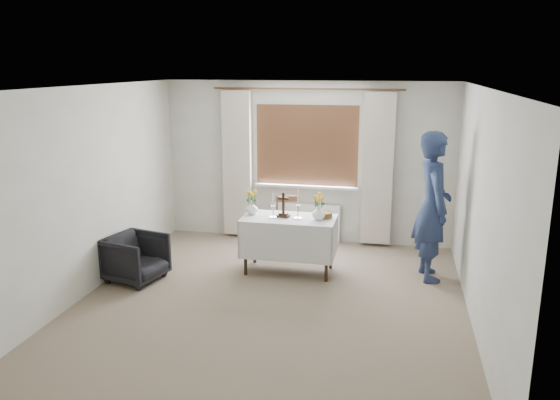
# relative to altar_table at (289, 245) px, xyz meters

# --- Properties ---
(ground) EXTENTS (5.00, 5.00, 0.00)m
(ground) POSITION_rel_altar_table_xyz_m (-0.01, -1.04, -0.38)
(ground) COLOR gray
(ground) RESTS_ON ground
(altar_table) EXTENTS (1.24, 0.64, 0.76)m
(altar_table) POSITION_rel_altar_table_xyz_m (0.00, 0.00, 0.00)
(altar_table) COLOR silver
(altar_table) RESTS_ON ground
(wooden_chair) EXTENTS (0.45, 0.45, 0.81)m
(wooden_chair) POSITION_rel_altar_table_xyz_m (-0.19, 0.87, 0.02)
(wooden_chair) COLOR brown
(wooden_chair) RESTS_ON ground
(armchair) EXTENTS (0.81, 0.79, 0.61)m
(armchair) POSITION_rel_altar_table_xyz_m (-1.87, -0.72, -0.08)
(armchair) COLOR black
(armchair) RESTS_ON ground
(person) EXTENTS (0.60, 0.79, 1.94)m
(person) POSITION_rel_altar_table_xyz_m (1.84, 0.19, 0.59)
(person) COLOR navy
(person) RESTS_ON ground
(radiator) EXTENTS (1.10, 0.10, 0.60)m
(radiator) POSITION_rel_altar_table_xyz_m (-0.01, 1.38, -0.08)
(radiator) COLOR white
(radiator) RESTS_ON ground
(wooden_cross) EXTENTS (0.17, 0.13, 0.34)m
(wooden_cross) POSITION_rel_altar_table_xyz_m (-0.08, 0.01, 0.55)
(wooden_cross) COLOR black
(wooden_cross) RESTS_ON altar_table
(candlestick_left) EXTENTS (0.11, 0.11, 0.33)m
(candlestick_left) POSITION_rel_altar_table_xyz_m (-0.21, -0.04, 0.54)
(candlestick_left) COLOR silver
(candlestick_left) RESTS_ON altar_table
(candlestick_right) EXTENTS (0.13, 0.13, 0.38)m
(candlestick_right) POSITION_rel_altar_table_xyz_m (0.12, -0.03, 0.57)
(candlestick_right) COLOR silver
(candlestick_right) RESTS_ON altar_table
(flower_vase_left) EXTENTS (0.21, 0.21, 0.17)m
(flower_vase_left) POSITION_rel_altar_table_xyz_m (-0.53, 0.06, 0.47)
(flower_vase_left) COLOR white
(flower_vase_left) RESTS_ON altar_table
(flower_vase_right) EXTENTS (0.21, 0.21, 0.18)m
(flower_vase_right) POSITION_rel_altar_table_xyz_m (0.40, -0.01, 0.47)
(flower_vase_right) COLOR white
(flower_vase_right) RESTS_ON altar_table
(wicker_basket) EXTENTS (0.21, 0.21, 0.07)m
(wicker_basket) POSITION_rel_altar_table_xyz_m (0.47, 0.10, 0.42)
(wicker_basket) COLOR brown
(wicker_basket) RESTS_ON altar_table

